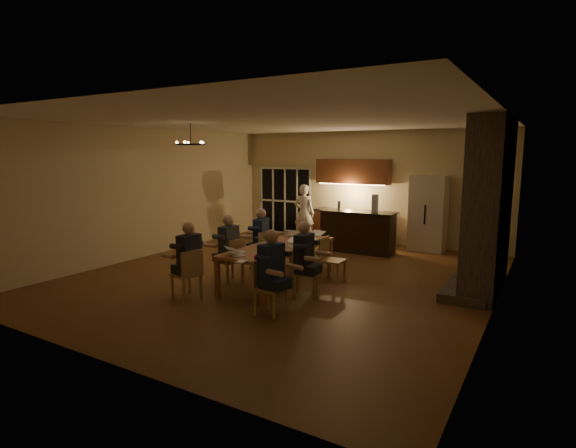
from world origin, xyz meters
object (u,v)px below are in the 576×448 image
(laptop_b, at_px, (266,249))
(can_silver, at_px, (261,250))
(plate_near, at_px, (279,252))
(plate_left, at_px, (239,252))
(chair_left_mid, at_px, (230,260))
(mug_front, at_px, (266,247))
(laptop_d, at_px, (293,242))
(bar_bottle, at_px, (339,205))
(chair_left_far, at_px, (261,251))
(can_cola, at_px, (303,232))
(person_left_far, at_px, (261,240))
(mug_mid, at_px, (296,239))
(redcup_mid, at_px, (276,238))
(redcup_far, at_px, (319,233))
(person_left_near, at_px, (190,260))
(laptop_e, at_px, (295,231))
(chair_right_mid, at_px, (306,272))
(laptop_c, at_px, (268,239))
(chair_left_near, at_px, (186,274))
(mug_back, at_px, (286,235))
(person_left_mid, at_px, (229,249))
(bar_island, at_px, (358,232))
(laptop_f, at_px, (314,234))
(standing_person, at_px, (304,213))
(dining_table, at_px, (279,264))
(person_right_mid, at_px, (304,260))
(laptop_a, at_px, (237,249))
(chair_right_near, at_px, (271,287))
(chandelier, at_px, (191,144))
(redcup_near, at_px, (256,259))
(plate_far, at_px, (316,241))
(chair_right_far, at_px, (333,260))
(bar_blender, at_px, (375,203))
(person_right_near, at_px, (271,272))

(laptop_b, height_order, can_silver, laptop_b)
(plate_near, height_order, plate_left, same)
(chair_left_mid, relative_size, mug_front, 8.90)
(laptop_d, bearing_deg, bar_bottle, 106.24)
(chair_left_far, distance_m, can_silver, 1.64)
(plate_near, bearing_deg, can_cola, 105.20)
(plate_left, bearing_deg, chair_left_mid, 142.49)
(can_silver, bearing_deg, mug_front, 103.91)
(person_left_far, height_order, mug_mid, person_left_far)
(laptop_b, relative_size, redcup_mid, 2.67)
(redcup_far, bearing_deg, person_left_near, -108.09)
(redcup_mid, xyz_separation_m, can_silver, (0.41, -1.15, 0.00))
(laptop_e, bearing_deg, chair_right_mid, 115.49)
(laptop_d, xyz_separation_m, laptop_e, (-0.57, 1.09, 0.00))
(laptop_d, relative_size, can_cola, 2.67)
(chair_right_mid, relative_size, plate_near, 3.94)
(laptop_c, bearing_deg, chair_left_near, 81.10)
(mug_back, bearing_deg, person_left_mid, -108.61)
(laptop_c, xyz_separation_m, laptop_e, (0.02, 1.07, 0.00))
(can_cola, height_order, bar_bottle, bar_bottle)
(bar_island, bearing_deg, chair_left_near, -103.84)
(can_cola, relative_size, plate_left, 0.50)
(laptop_b, relative_size, can_silver, 2.67)
(chair_left_near, xyz_separation_m, laptop_f, (1.19, 2.63, 0.42))
(standing_person, distance_m, laptop_f, 3.59)
(mug_back, bearing_deg, chair_right_mid, -48.00)
(dining_table, height_order, laptop_f, laptop_f)
(bar_island, relative_size, person_right_mid, 1.44)
(chair_left_near, relative_size, chair_left_mid, 1.00)
(standing_person, relative_size, laptop_a, 5.27)
(mug_back, bearing_deg, bar_island, 76.55)
(chair_right_near, height_order, chandelier, chandelier)
(person_right_mid, xyz_separation_m, redcup_near, (-0.45, -0.83, 0.12))
(bar_island, distance_m, plate_far, 2.69)
(person_left_near, bearing_deg, laptop_d, 146.89)
(chair_right_mid, distance_m, plate_left, 1.28)
(chair_left_far, distance_m, person_left_far, 0.25)
(plate_near, bearing_deg, laptop_c, 138.90)
(chair_left_far, bearing_deg, dining_table, 73.08)
(redcup_mid, relative_size, plate_left, 0.50)
(dining_table, xyz_separation_m, laptop_f, (0.27, 0.97, 0.49))
(can_cola, bearing_deg, laptop_f, -39.74)
(chandelier, bearing_deg, bar_bottle, 62.63)
(chair_right_far, bearing_deg, person_left_mid, 123.28)
(plate_far, bearing_deg, bar_blender, 83.26)
(bar_island, bearing_deg, dining_table, -95.09)
(person_right_near, xyz_separation_m, mug_front, (-0.86, 1.16, 0.11))
(redcup_near, bearing_deg, can_cola, 102.56)
(chair_left_near, bearing_deg, redcup_mid, 177.71)
(laptop_f, height_order, bar_bottle, bar_bottle)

